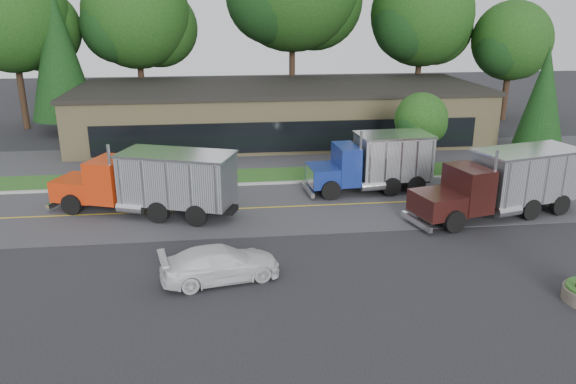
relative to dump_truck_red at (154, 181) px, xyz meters
name	(u,v)px	position (x,y,z in m)	size (l,w,h in m)	color
ground	(299,285)	(6.40, -8.79, -1.81)	(140.00, 140.00, 0.00)	#2D2D32
road	(276,207)	(6.40, 0.21, -1.81)	(60.00, 8.00, 0.02)	#4D4D51
center_line	(276,207)	(6.40, 0.21, -1.81)	(60.00, 0.12, 0.01)	gold
curb	(270,184)	(6.40, 4.41, -1.81)	(60.00, 0.30, 0.12)	#9E9E99
grass_verge	(267,176)	(6.40, 6.21, -1.81)	(60.00, 3.40, 0.03)	#285A1E
far_parking	(262,156)	(6.40, 11.21, -1.81)	(60.00, 7.00, 0.02)	#4D4D51
strip_mall	(280,113)	(8.40, 17.21, 0.19)	(32.00, 12.00, 4.00)	#98875D
tree_far_a	(14,21)	(-13.45, 23.33, 7.36)	(10.08, 9.48, 14.37)	#382619
tree_far_b	(138,20)	(-3.45, 25.33, 7.35)	(10.06, 9.47, 14.35)	#382619
tree_far_d	(423,20)	(22.55, 24.33, 7.35)	(10.07, 9.48, 14.36)	#382619
tree_far_e	(512,45)	(30.51, 22.30, 5.17)	(7.68, 7.23, 10.95)	#382619
evergreen_left	(58,53)	(-9.60, 21.21, 4.91)	(5.38, 5.38, 12.22)	#382619
evergreen_right	(543,96)	(26.40, 9.21, 2.47)	(3.43, 3.43, 7.81)	#382619
tree_verge	(421,122)	(16.45, 6.26, 1.47)	(3.63, 3.41, 5.17)	#382619
dump_truck_red	(154,181)	(0.00, 0.00, 0.00)	(9.97, 5.66, 3.36)	black
dump_truck_blue	(376,161)	(12.50, 2.46, -0.01)	(7.35, 3.13, 3.36)	black
dump_truck_maroon	(507,181)	(18.10, -2.22, 0.00)	(9.57, 4.68, 3.36)	black
rally_car	(220,264)	(3.36, -7.90, -1.12)	(1.93, 4.74, 1.38)	silver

